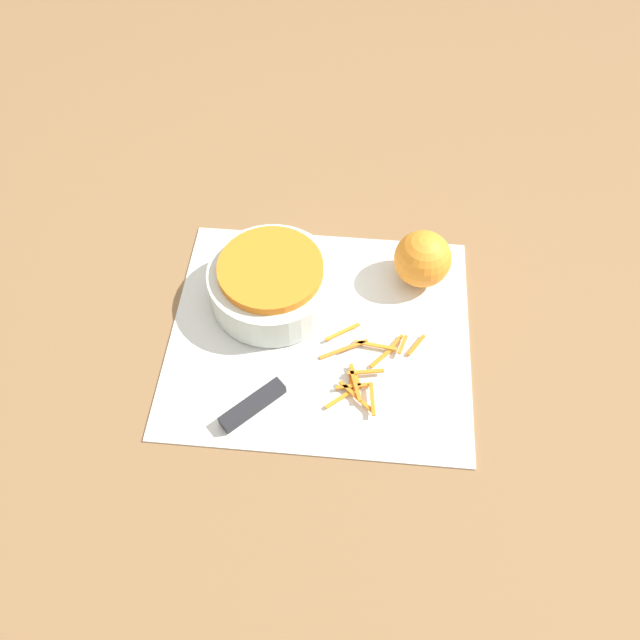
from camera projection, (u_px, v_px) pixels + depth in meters
ground_plane at (320, 334)px, 0.88m from camera, size 4.00×4.00×0.00m
cutting_board at (320, 333)px, 0.88m from camera, size 0.42×0.37×0.01m
bowl_speckled at (272, 282)px, 0.89m from camera, size 0.18×0.18×0.07m
knife at (268, 394)px, 0.82m from camera, size 0.18×0.17×0.02m
orange_left at (423, 259)px, 0.90m from camera, size 0.08×0.08×0.08m
peel_pile at (364, 367)px, 0.84m from camera, size 0.15×0.15×0.01m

